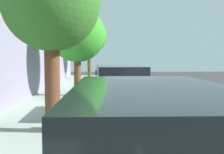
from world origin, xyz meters
The scene contains 15 objects.
ground centered at (0.00, 0.00, 0.00)m, with size 61.47×61.47×0.00m, color #363636.
sidewalk centered at (3.77, 0.00, 0.07)m, with size 3.35×38.42×0.14m, color #9DAA9F.
curb_edge centered at (2.01, 0.00, 0.07)m, with size 0.16×38.42×0.14m, color gray.
lane_stripe_centre centered at (-3.17, -1.31, 0.00)m, with size 0.14×35.80×0.01m.
lane_stripe_bike_edge centered at (0.54, 0.00, 0.00)m, with size 0.12×38.42×0.01m, color white.
building_facade centered at (5.69, 0.00, 2.50)m, with size 0.50×38.42×5.01m, color gray.
parked_sedan_white_nearest centered at (0.92, -11.28, 0.75)m, with size 1.90×4.43×1.52m.
parked_sedan_dark_blue_second centered at (0.89, -1.53, 0.75)m, with size 1.96×4.46×1.52m.
parked_suv_silver_mid centered at (0.82, 4.46, 1.03)m, with size 2.14×4.78×1.99m.
bicycle_at_curb centered at (1.55, -6.27, 0.37)m, with size 1.46×1.00×0.75m.
cyclist_with_backpack centered at (1.77, -6.70, 1.04)m, with size 0.55×0.54×1.71m.
street_tree_near_cyclist centered at (2.91, -14.38, 4.50)m, with size 3.68×3.68×6.21m.
street_tree_mid_block centered at (2.91, -1.01, 3.59)m, with size 3.14×3.14×5.05m.
street_tree_far_end centered at (2.91, 6.80, 3.85)m, with size 2.82×2.82×5.20m.
fire_hydrant centered at (2.44, 6.54, 0.56)m, with size 0.22×0.22×0.84m.
Camera 1 is at (1.43, 14.87, 2.29)m, focal length 44.54 mm.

